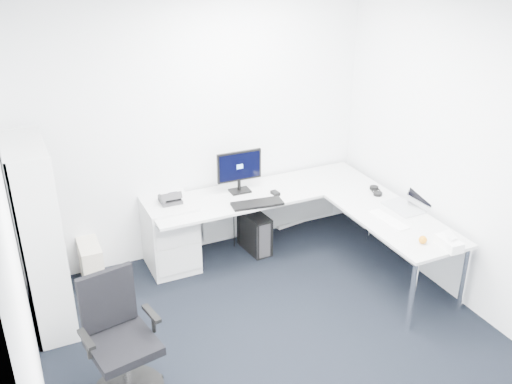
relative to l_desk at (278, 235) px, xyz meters
name	(u,v)px	position (x,y,z in m)	size (l,w,h in m)	color
ground	(295,368)	(-0.55, -1.40, -0.34)	(4.20, 4.20, 0.00)	black
ceiling	(309,9)	(-0.55, -1.40, 2.36)	(4.20, 4.20, 0.00)	white
wall_back	(197,126)	(-0.55, 0.70, 1.01)	(3.60, 0.02, 2.70)	white
wall_left	(20,278)	(-2.35, -1.40, 1.01)	(0.02, 4.20, 2.70)	white
wall_right	(497,172)	(1.25, -1.40, 1.01)	(0.02, 4.20, 2.70)	white
l_desk	(278,235)	(0.00, 0.00, 0.00)	(2.36, 1.32, 0.69)	silver
drawer_pedestal	(169,234)	(-0.97, 0.47, 0.01)	(0.47, 0.58, 0.72)	silver
bookshelf	(40,237)	(-2.17, 0.05, 0.48)	(0.32, 0.82, 1.65)	silver
task_chair	(123,343)	(-1.79, -1.12, 0.14)	(0.54, 0.54, 0.96)	black
black_pc_tower	(255,232)	(-0.08, 0.38, -0.13)	(0.19, 0.43, 0.42)	black
beige_pc_tower	(91,262)	(-1.75, 0.52, -0.14)	(0.19, 0.43, 0.40)	beige
power_strip	(290,223)	(0.53, 0.70, -0.32)	(0.36, 0.06, 0.04)	white
monitor	(240,171)	(-0.22, 0.43, 0.57)	(0.47, 0.15, 0.45)	black
black_keyboard	(257,204)	(-0.19, 0.08, 0.36)	(0.50, 0.18, 0.02)	black
mouse	(275,193)	(0.08, 0.21, 0.36)	(0.06, 0.10, 0.03)	black
desk_phone	(170,198)	(-0.94, 0.44, 0.41)	(0.20, 0.20, 0.14)	#2D2D30
laptop	(405,196)	(1.05, -0.58, 0.48)	(0.38, 0.37, 0.27)	silver
white_keyboard	(388,220)	(0.77, -0.73, 0.35)	(0.12, 0.43, 0.01)	white
headphones	(376,190)	(1.03, -0.17, 0.37)	(0.13, 0.21, 0.06)	black
orange_fruit	(423,240)	(0.77, -1.19, 0.38)	(0.07, 0.07, 0.07)	orange
tissue_box	(449,243)	(0.92, -1.33, 0.39)	(0.13, 0.24, 0.08)	white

